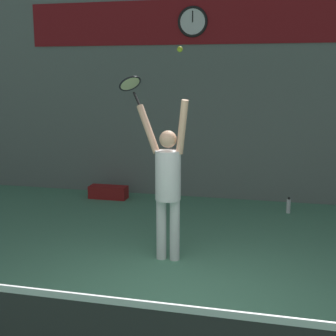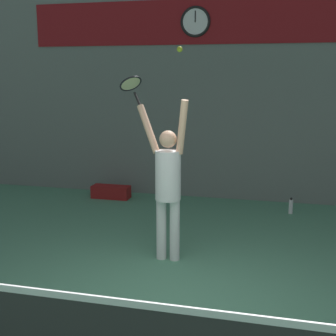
# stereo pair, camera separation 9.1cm
# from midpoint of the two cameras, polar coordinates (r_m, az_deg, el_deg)

# --- Properties ---
(ground_plane) EXTENTS (18.00, 18.00, 0.00)m
(ground_plane) POSITION_cam_midpoint_polar(r_m,az_deg,el_deg) (4.84, 0.79, -18.21)
(ground_plane) COLOR #4C8C6B
(back_wall) EXTENTS (18.00, 0.10, 5.00)m
(back_wall) POSITION_cam_midpoint_polar(r_m,az_deg,el_deg) (8.96, 8.13, 11.99)
(back_wall) COLOR slate
(back_wall) RESTS_ON ground_plane
(sponsor_banner) EXTENTS (7.85, 0.02, 0.81)m
(sponsor_banner) POSITION_cam_midpoint_polar(r_m,az_deg,el_deg) (8.95, 8.24, 17.35)
(sponsor_banner) COLOR maroon
(scoreboard_clock) EXTENTS (0.56, 0.05, 0.56)m
(scoreboard_clock) POSITION_cam_midpoint_polar(r_m,az_deg,el_deg) (9.03, 3.66, 17.38)
(scoreboard_clock) COLOR white
(tennis_player) EXTENTS (0.78, 0.46, 2.09)m
(tennis_player) POSITION_cam_midpoint_polar(r_m,az_deg,el_deg) (5.95, 0.40, -1.57)
(tennis_player) COLOR white
(tennis_player) RESTS_ON ground_plane
(tennis_racket) EXTENTS (0.39, 0.40, 0.40)m
(tennis_racket) POSITION_cam_midpoint_polar(r_m,az_deg,el_deg) (6.32, -4.09, 10.06)
(tennis_racket) COLOR black
(tennis_ball) EXTENTS (0.07, 0.07, 0.07)m
(tennis_ball) POSITION_cam_midpoint_polar(r_m,az_deg,el_deg) (5.65, 1.91, 14.27)
(tennis_ball) COLOR #CCDB2D
(water_bottle) EXTENTS (0.07, 0.07, 0.28)m
(water_bottle) POSITION_cam_midpoint_polar(r_m,az_deg,el_deg) (8.44, 15.04, -4.54)
(water_bottle) COLOR silver
(water_bottle) RESTS_ON ground_plane
(equipment_bag) EXTENTS (0.74, 0.29, 0.24)m
(equipment_bag) POSITION_cam_midpoint_polar(r_m,az_deg,el_deg) (9.22, -6.69, -2.91)
(equipment_bag) COLOR maroon
(equipment_bag) RESTS_ON ground_plane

